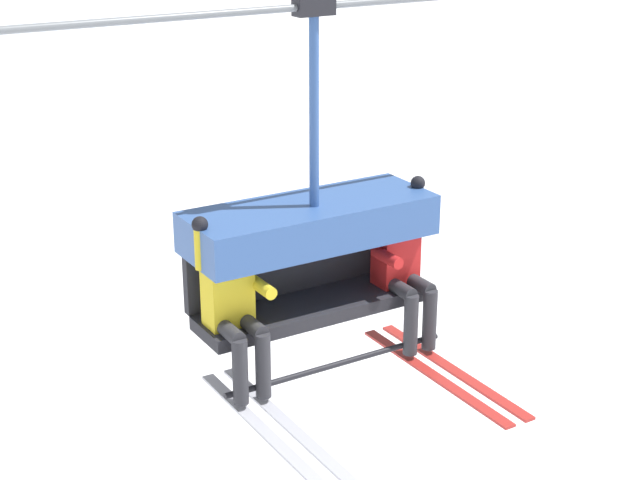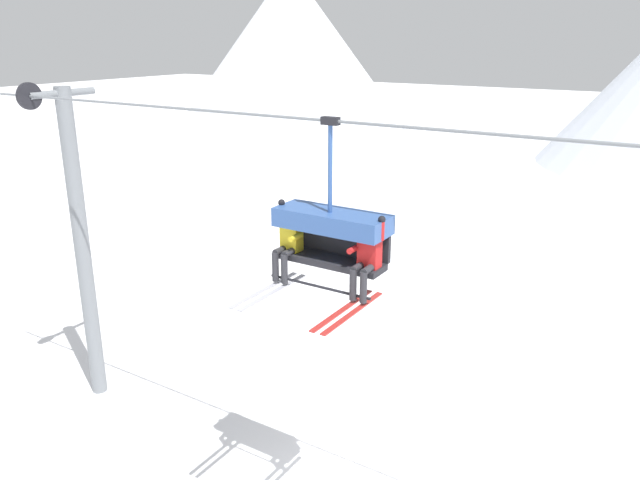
% 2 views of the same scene
% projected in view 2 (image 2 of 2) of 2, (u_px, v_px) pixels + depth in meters
% --- Properties ---
extents(mountain_peak_west, '(20.31, 20.31, 13.26)m').
position_uv_depth(mountain_peak_west, '(291.00, 63.00, 45.71)').
color(mountain_peak_west, white).
rests_on(mountain_peak_west, ground_plane).
extents(lift_tower_near, '(0.36, 1.88, 7.66)m').
position_uv_depth(lift_tower_near, '(81.00, 241.00, 14.57)').
color(lift_tower_near, slate).
rests_on(lift_tower_near, ground_plane).
extents(lift_cable, '(16.58, 0.05, 0.05)m').
position_uv_depth(lift_cable, '(330.00, 121.00, 9.19)').
color(lift_cable, slate).
extents(chairlift_chair, '(1.85, 0.74, 2.61)m').
position_uv_depth(chairlift_chair, '(332.00, 229.00, 9.77)').
color(chairlift_chair, '#232328').
extents(skier_yellow, '(0.48, 1.70, 1.34)m').
position_uv_depth(skier_yellow, '(287.00, 242.00, 10.06)').
color(skier_yellow, yellow).
extents(skier_red, '(0.48, 1.70, 1.34)m').
position_uv_depth(skier_red, '(366.00, 258.00, 9.33)').
color(skier_red, red).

